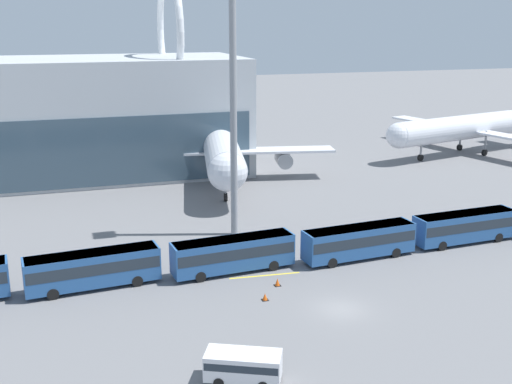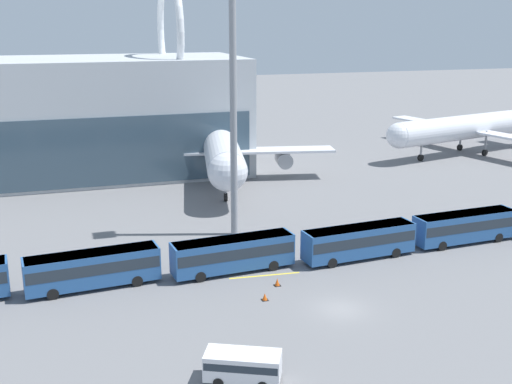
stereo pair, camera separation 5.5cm
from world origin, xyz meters
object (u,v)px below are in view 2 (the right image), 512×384
object	(u,v)px
airliner_at_gate_far	(221,147)
shuttle_bus_4	(465,225)
shuttle_bus_1	(93,267)
traffic_cone_2	(277,282)
service_van_foreground	(243,365)
traffic_cone_1	(265,297)
shuttle_bus_2	(233,252)
shuttle_bus_3	(359,240)
airliner_parked_remote	(472,127)
floodlight_mast	(233,91)

from	to	relation	value
airliner_at_gate_far	shuttle_bus_4	distance (m)	38.70
shuttle_bus_1	traffic_cone_2	bearing A→B (deg)	-21.04
airliner_at_gate_far	service_van_foreground	size ratio (longest dim) A/B	6.59
shuttle_bus_1	traffic_cone_1	bearing A→B (deg)	-32.41
shuttle_bus_2	airliner_at_gate_far	bearing A→B (deg)	72.59
shuttle_bus_3	traffic_cone_1	size ratio (longest dim) A/B	19.15
shuttle_bus_3	traffic_cone_1	bearing A→B (deg)	-156.38
airliner_parked_remote	shuttle_bus_1	size ratio (longest dim) A/B	3.17
shuttle_bus_3	service_van_foreground	world-z (taller)	shuttle_bus_3
airliner_at_gate_far	shuttle_bus_1	xyz separation A→B (m)	(-20.63, -34.48, -3.17)
shuttle_bus_3	shuttle_bus_4	size ratio (longest dim) A/B	1.00
airliner_at_gate_far	service_van_foreground	xyz separation A→B (m)	(-12.33, -53.07, -3.90)
airliner_parked_remote	shuttle_bus_4	bearing A→B (deg)	39.99
shuttle_bus_1	shuttle_bus_2	world-z (taller)	same
airliner_parked_remote	traffic_cone_2	world-z (taller)	airliner_parked_remote
shuttle_bus_3	floodlight_mast	size ratio (longest dim) A/B	0.43
airliner_at_gate_far	floodlight_mast	world-z (taller)	floodlight_mast
shuttle_bus_2	traffic_cone_2	xyz separation A→B (m)	(2.87, -4.34, -1.61)
shuttle_bus_3	shuttle_bus_4	bearing A→B (deg)	-0.99
airliner_at_gate_far	airliner_parked_remote	bearing A→B (deg)	108.65
airliner_at_gate_far	shuttle_bus_4	xyz separation A→B (m)	(17.80, -34.21, -3.17)
traffic_cone_2	shuttle_bus_1	bearing A→B (deg)	164.08
floodlight_mast	traffic_cone_2	xyz separation A→B (m)	(-0.21, -14.87, -15.47)
airliner_at_gate_far	traffic_cone_1	world-z (taller)	airliner_at_gate_far
airliner_at_gate_far	shuttle_bus_2	xyz separation A→B (m)	(-7.82, -34.62, -3.17)
service_van_foreground	shuttle_bus_1	bearing A→B (deg)	-40.40
shuttle_bus_1	shuttle_bus_3	xyz separation A→B (m)	(25.62, -0.58, 0.00)
airliner_parked_remote	floodlight_mast	world-z (taller)	floodlight_mast
airliner_at_gate_far	service_van_foreground	distance (m)	54.62
shuttle_bus_1	floodlight_mast	bearing A→B (deg)	28.08
shuttle_bus_4	service_van_foreground	distance (m)	35.55
airliner_parked_remote	traffic_cone_2	xyz separation A→B (m)	(-52.17, -44.93, -4.45)
service_van_foreground	floodlight_mast	size ratio (longest dim) A/B	0.19
traffic_cone_2	airliner_at_gate_far	bearing A→B (deg)	82.77
shuttle_bus_4	service_van_foreground	world-z (taller)	shuttle_bus_4
airliner_at_gate_far	traffic_cone_1	size ratio (longest dim) A/B	57.51
floodlight_mast	service_van_foreground	bearing A→B (deg)	-104.68
airliner_parked_remote	shuttle_bus_2	world-z (taller)	airliner_parked_remote
service_van_foreground	traffic_cone_2	xyz separation A→B (m)	(7.38, 14.11, -0.88)
airliner_parked_remote	shuttle_bus_4	xyz separation A→B (m)	(-29.42, -40.19, -2.84)
airliner_at_gate_far	shuttle_bus_4	world-z (taller)	airliner_at_gate_far
airliner_at_gate_far	floodlight_mast	xyz separation A→B (m)	(-4.73, -24.09, 10.69)
shuttle_bus_1	shuttle_bus_3	bearing A→B (deg)	-6.41
floodlight_mast	airliner_parked_remote	bearing A→B (deg)	30.05
airliner_parked_remote	service_van_foreground	size ratio (longest dim) A/B	6.96
shuttle_bus_3	traffic_cone_1	xyz separation A→B (m)	(-11.97, -6.47, -1.64)
service_van_foreground	traffic_cone_2	world-z (taller)	service_van_foreground
shuttle_bus_1	shuttle_bus_4	distance (m)	38.43
traffic_cone_1	traffic_cone_2	bearing A→B (deg)	51.70
airliner_parked_remote	airliner_at_gate_far	bearing A→B (deg)	-6.59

